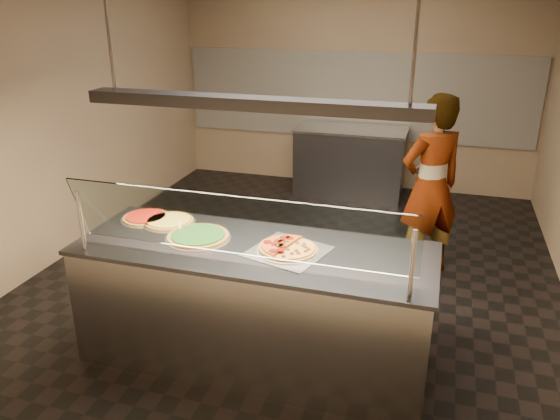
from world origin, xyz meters
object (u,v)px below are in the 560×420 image
(half_pizza_sausage, at_px, (302,250))
(pizza_cheese, at_px, (169,221))
(sneeze_guard, at_px, (235,227))
(pizza_spinach, at_px, (198,236))
(perforated_tray, at_px, (288,251))
(heat_lamp_housing, at_px, (251,103))
(worker, at_px, (431,186))
(pizza_spatula, at_px, (185,228))
(serving_counter, at_px, (255,303))
(prep_table, at_px, (350,161))
(half_pizza_pepperoni, at_px, (275,245))
(pizza_tomato, at_px, (146,217))

(half_pizza_sausage, bearing_deg, pizza_cheese, 168.37)
(sneeze_guard, height_order, pizza_spinach, sneeze_guard)
(sneeze_guard, bearing_deg, perforated_tray, 53.19)
(sneeze_guard, height_order, heat_lamp_housing, heat_lamp_housing)
(worker, xyz_separation_m, heat_lamp_housing, (-1.15, -1.85, 1.06))
(pizza_spinach, relative_size, heat_lamp_housing, 0.21)
(pizza_spatula, bearing_deg, worker, 45.02)
(perforated_tray, bearing_deg, serving_counter, 179.21)
(pizza_cheese, bearing_deg, serving_counter, -16.22)
(heat_lamp_housing, bearing_deg, perforated_tray, -0.79)
(serving_counter, bearing_deg, worker, 58.28)
(pizza_cheese, height_order, prep_table, pizza_cheese)
(half_pizza_pepperoni, distance_m, pizza_tomato, 1.19)
(pizza_spatula, xyz_separation_m, prep_table, (0.60, 3.83, -0.49))
(serving_counter, relative_size, pizza_spatula, 9.58)
(half_pizza_sausage, xyz_separation_m, pizza_spatula, (-0.95, 0.12, 0.00))
(perforated_tray, xyz_separation_m, pizza_spinach, (-0.70, 0.03, 0.01))
(serving_counter, xyz_separation_m, pizza_spinach, (-0.44, 0.03, 0.48))
(pizza_cheese, relative_size, prep_table, 0.28)
(pizza_spinach, bearing_deg, prep_table, 83.40)
(perforated_tray, distance_m, pizza_spinach, 0.70)
(sneeze_guard, xyz_separation_m, pizza_tomato, (-1.00, 0.59, -0.28))
(perforated_tray, bearing_deg, pizza_tomato, 168.64)
(pizza_cheese, distance_m, heat_lamp_housing, 1.30)
(worker, bearing_deg, half_pizza_sausage, 30.08)
(perforated_tray, height_order, heat_lamp_housing, heat_lamp_housing)
(half_pizza_pepperoni, bearing_deg, pizza_spatula, 171.20)
(half_pizza_pepperoni, distance_m, pizza_spinach, 0.60)
(pizza_cheese, bearing_deg, half_pizza_sausage, -11.63)
(perforated_tray, xyz_separation_m, half_pizza_pepperoni, (-0.10, 0.00, 0.03))
(half_pizza_sausage, bearing_deg, half_pizza_pepperoni, 179.09)
(pizza_tomato, bearing_deg, serving_counter, -13.95)
(pizza_spatula, height_order, heat_lamp_housing, heat_lamp_housing)
(sneeze_guard, relative_size, worker, 1.30)
(pizza_tomato, relative_size, pizza_spatula, 1.46)
(pizza_tomato, xyz_separation_m, pizza_spatula, (0.41, -0.14, 0.01))
(pizza_spatula, relative_size, prep_table, 0.18)
(sneeze_guard, relative_size, pizza_spatula, 8.69)
(pizza_tomato, distance_m, worker, 2.68)
(half_pizza_pepperoni, height_order, pizza_tomato, half_pizza_pepperoni)
(pizza_spinach, height_order, pizza_tomato, pizza_spinach)
(worker, bearing_deg, pizza_cheese, 3.16)
(half_pizza_sausage, bearing_deg, pizza_spatula, 172.82)
(sneeze_guard, xyz_separation_m, half_pizza_sausage, (0.35, 0.34, -0.27))
(sneeze_guard, relative_size, pizza_spinach, 4.82)
(pizza_spinach, distance_m, pizza_spatula, 0.17)
(half_pizza_sausage, bearing_deg, sneeze_guard, -136.44)
(half_pizza_pepperoni, height_order, prep_table, half_pizza_pepperoni)
(sneeze_guard, distance_m, perforated_tray, 0.51)
(pizza_spatula, bearing_deg, pizza_spinach, -30.00)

